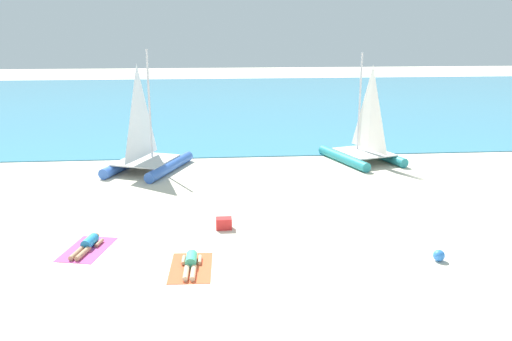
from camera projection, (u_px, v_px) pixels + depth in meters
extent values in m
plane|color=beige|center=(247.00, 171.00, 23.92)|extent=(120.00, 120.00, 0.00)
cube|color=teal|center=(228.00, 101.00, 45.60)|extent=(120.00, 40.00, 0.05)
cylinder|color=teal|center=(343.00, 158.00, 25.31)|extent=(1.62, 3.83, 0.44)
cylinder|color=teal|center=(379.00, 154.00, 26.08)|extent=(1.62, 3.83, 0.44)
cube|color=silver|center=(364.00, 152.00, 25.47)|extent=(2.70, 2.99, 0.06)
cylinder|color=silver|center=(360.00, 102.00, 25.36)|extent=(0.09, 0.09, 4.62)
pyramid|color=white|center=(371.00, 108.00, 24.58)|extent=(0.68, 1.95, 3.88)
cylinder|color=blue|center=(127.00, 163.00, 24.38)|extent=(1.92, 3.95, 0.46)
cylinder|color=blue|center=(170.00, 166.00, 23.81)|extent=(1.92, 3.95, 0.46)
cube|color=silver|center=(146.00, 160.00, 23.85)|extent=(2.93, 3.20, 0.06)
cylinder|color=silver|center=(149.00, 105.00, 23.76)|extent=(0.10, 0.10, 4.83)
pyramid|color=white|center=(139.00, 111.00, 22.91)|extent=(0.83, 2.00, 4.06)
cube|color=#D84C99|center=(87.00, 249.00, 15.57)|extent=(1.50, 2.10, 0.01)
cylinder|color=#268CCC|center=(90.00, 242.00, 15.72)|extent=(0.43, 0.67, 0.30)
sphere|color=tan|center=(96.00, 236.00, 16.11)|extent=(0.22, 0.22, 0.22)
cylinder|color=tan|center=(77.00, 253.00, 15.13)|extent=(0.31, 0.79, 0.14)
cylinder|color=tan|center=(83.00, 253.00, 15.10)|extent=(0.31, 0.79, 0.14)
cylinder|color=tan|center=(85.00, 242.00, 15.92)|extent=(0.20, 0.46, 0.10)
cylinder|color=tan|center=(99.00, 243.00, 15.86)|extent=(0.20, 0.46, 0.10)
cube|color=#EA5933|center=(191.00, 268.00, 14.38)|extent=(1.18, 1.94, 0.01)
cylinder|color=#3FB28C|center=(191.00, 259.00, 14.54)|extent=(0.32, 0.63, 0.30)
sphere|color=#D8AD84|center=(192.00, 253.00, 14.93)|extent=(0.22, 0.22, 0.22)
cylinder|color=#D8AD84|center=(186.00, 273.00, 13.93)|extent=(0.17, 0.79, 0.14)
cylinder|color=#D8AD84|center=(193.00, 272.00, 13.93)|extent=(0.17, 0.79, 0.14)
cylinder|color=#D8AD84|center=(184.00, 260.00, 14.70)|extent=(0.12, 0.45, 0.10)
cylinder|color=#D8AD84|center=(200.00, 260.00, 14.72)|extent=(0.12, 0.45, 0.10)
sphere|color=#337FE5|center=(439.00, 255.00, 14.77)|extent=(0.32, 0.32, 0.32)
cube|color=red|center=(224.00, 223.00, 17.11)|extent=(0.50, 0.36, 0.36)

